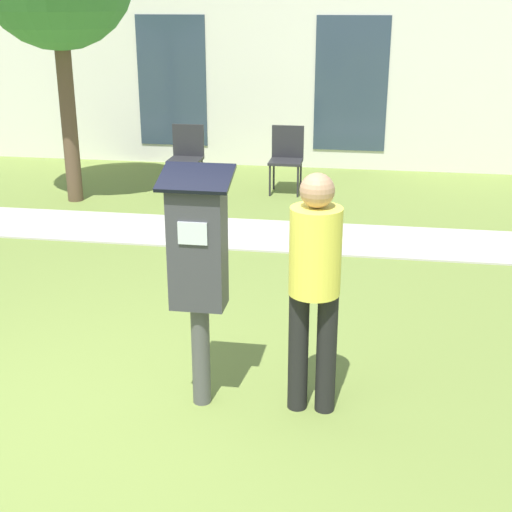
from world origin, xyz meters
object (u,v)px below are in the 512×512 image
Objects in this scene: outdoor_chair_left at (187,152)px; outdoor_chair_middle at (287,154)px; parking_meter at (198,259)px; person_standing at (315,277)px.

outdoor_chair_middle is at bearing 1.10° from outdoor_chair_left.
parking_meter is 0.73m from person_standing.
person_standing is 1.76× the size of outdoor_chair_middle.
outdoor_chair_left is (-1.49, 5.42, -0.49)m from parking_meter.
outdoor_chair_left and outdoor_chair_middle have the same top height.
parking_meter is at bearing -162.92° from person_standing.
outdoor_chair_left is at bearing 105.37° from parking_meter.
outdoor_chair_left is 1.38m from outdoor_chair_middle.
parking_meter is 1.77× the size of outdoor_chair_middle.
person_standing is at bearing 2.94° from parking_meter.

